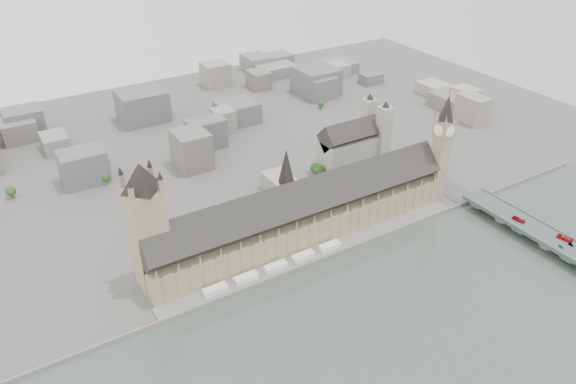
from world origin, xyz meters
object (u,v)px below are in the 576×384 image
westminster_bridge (540,237)px  red_bus_south (565,238)px  westminster_abbey (354,145)px  victoria_tower (147,221)px  elizabeth_tower (442,141)px  car_silver (571,245)px  palace_of_westminster (301,214)px  red_bus_north (518,220)px  car_approach (424,160)px  car_blue (561,246)px

westminster_bridge → red_bus_south: size_ratio=26.91×
westminster_abbey → victoria_tower: bearing=-163.5°
elizabeth_tower → westminster_abbey: size_ratio=1.58×
westminster_bridge → car_silver: (3.02, -24.17, 5.78)m
palace_of_westminster → red_bus_north: (158.51, -87.09, -10.99)m
palace_of_westminster → elizabeth_tower: 142.94m
westminster_bridge → red_bus_north: 21.45m
westminster_bridge → car_approach: car_approach is taller
westminster_abbey → red_bus_north: bearing=-73.7°
car_silver → elizabeth_tower: bearing=102.9°
palace_of_westminster → car_approach: bearing=11.4°
elizabeth_tower → red_bus_south: size_ratio=8.90×
westminster_abbey → car_blue: size_ratio=16.03×
car_silver → car_approach: car_approach is taller
red_bus_south → car_blue: (-10.72, -4.51, -0.96)m
car_silver → car_approach: (3.17, 165.21, 0.08)m
car_silver → westminster_bridge: bearing=97.3°
red_bus_south → car_silver: bearing=-119.4°
palace_of_westminster → red_bus_north: palace_of_westminster is taller
elizabeth_tower → red_bus_north: size_ratio=10.23×
red_bus_south → car_blue: size_ratio=2.85×
westminster_abbey → car_approach: size_ratio=13.45×
elizabeth_tower → victoria_tower: (-260.00, 18.00, -2.88)m
palace_of_westminster → car_silver: bearing=-38.5°
victoria_tower → car_blue: bearing=-25.9°
victoria_tower → red_bus_north: bearing=-18.4°
car_blue → car_silver: size_ratio=1.07×
palace_of_westminster → westminster_bridge: (162.00, -107.20, -17.58)m
palace_of_westminster → car_silver: palace_of_westminster is taller
car_blue → elizabeth_tower: bearing=107.1°
palace_of_westminster → car_silver: size_ratio=66.93×
victoria_tower → car_blue: 312.63m
westminster_abbey → red_bus_south: 207.73m
elizabeth_tower → westminster_bridge: bearing=-75.9°
palace_of_westminster → elizabeth_tower: elizabeth_tower is taller
westminster_bridge → car_approach: size_ratio=64.26×
westminster_bridge → car_blue: 23.00m
red_bus_north → car_approach: (9.68, 120.94, -0.73)m
car_approach → red_bus_south: bearing=-75.3°
car_blue → westminster_abbey: bearing=110.7°
victoria_tower → red_bus_south: bearing=-24.3°
victoria_tower → red_bus_south: 320.22m
red_bus_north → car_approach: size_ratio=2.08×
red_bus_north → elizabeth_tower: bearing=95.3°
victoria_tower → elizabeth_tower: bearing=-4.0°
red_bus_north → car_approach: red_bus_north is taller
palace_of_westminster → victoria_tower: bearing=177.0°
westminster_bridge → car_blue: bearing=-104.4°
westminster_bridge → westminster_abbey: 190.56m
westminster_bridge → car_silver: size_ratio=82.08×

